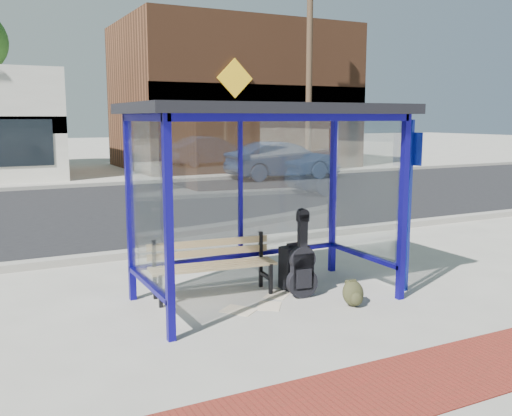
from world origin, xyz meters
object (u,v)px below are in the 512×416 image
guitar_bag (302,267)px  fire_hydrant (319,163)px  suitcase (294,267)px  bench (212,263)px  backpack (354,294)px  parked_car (282,160)px

guitar_bag → fire_hydrant: (9.38, 13.94, 0.01)m
guitar_bag → fire_hydrant: bearing=63.4°
guitar_bag → suitcase: bearing=80.8°
guitar_bag → fire_hydrant: guitar_bag is taller
bench → guitar_bag: bearing=-25.6°
suitcase → fire_hydrant: 16.41m
guitar_bag → suitcase: guitar_bag is taller
guitar_bag → backpack: 0.73m
backpack → parked_car: 14.53m
parked_car → bench: bearing=149.3°
parked_car → fire_hydrant: bearing=-58.0°
parked_car → fire_hydrant: size_ratio=5.68×
bench → guitar_bag: 1.15m
suitcase → fire_hydrant: bearing=49.1°
backpack → bench: bearing=148.8°
backpack → fire_hydrant: size_ratio=0.44×
guitar_bag → suitcase: 0.42m
backpack → fire_hydrant: (9.00, 14.51, 0.25)m
bench → guitar_bag: size_ratio=1.53×
suitcase → parked_car: 13.80m
fire_hydrant → suitcase: bearing=-124.4°
backpack → fire_hydrant: fire_hydrant is taller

